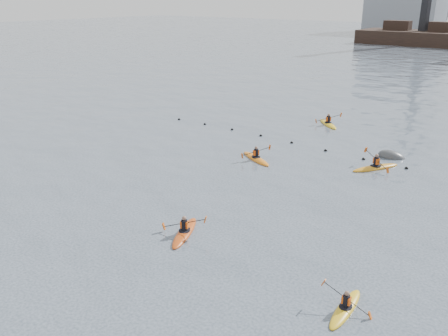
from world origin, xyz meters
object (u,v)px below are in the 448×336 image
(kayaker_0, at_px, (185,232))
(mooring_buoy, at_px, (392,157))
(kayaker_2, at_px, (256,158))
(kayaker_3, at_px, (376,167))
(kayaker_1, at_px, (345,308))
(kayaker_5, at_px, (328,123))

(kayaker_0, relative_size, mooring_buoy, 1.67)
(kayaker_2, xyz_separation_m, kayaker_3, (7.31, 3.40, 0.01))
(kayaker_2, bearing_deg, kayaker_1, -107.78)
(kayaker_0, distance_m, kayaker_3, 15.10)
(kayaker_2, distance_m, mooring_buoy, 9.71)
(kayaker_1, bearing_deg, kayaker_0, 170.27)
(kayaker_2, height_order, mooring_buoy, kayaker_2)
(kayaker_1, height_order, kayaker_3, kayaker_3)
(kayaker_5, bearing_deg, kayaker_3, -95.11)
(kayaker_2, bearing_deg, kayaker_0, -135.77)
(kayaker_3, bearing_deg, kayaker_0, -74.84)
(kayaker_1, bearing_deg, kayaker_3, 102.74)
(kayaker_3, bearing_deg, mooring_buoy, 118.99)
(kayaker_0, height_order, mooring_buoy, kayaker_0)
(kayaker_2, bearing_deg, mooring_buoy, -22.58)
(kayaker_3, relative_size, kayaker_5, 1.13)
(kayaker_2, xyz_separation_m, kayaker_5, (-0.41, 11.86, 0.00))
(kayaker_0, relative_size, kayaker_2, 0.96)
(kayaker_0, relative_size, kayaker_1, 1.13)
(kayaker_0, height_order, kayaker_5, kayaker_5)
(kayaker_0, distance_m, kayaker_5, 23.45)
(kayaker_2, height_order, kayaker_5, kayaker_5)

